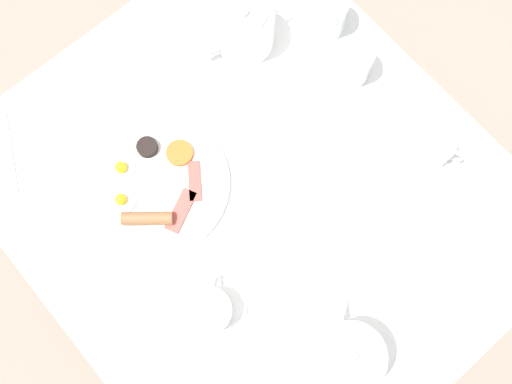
# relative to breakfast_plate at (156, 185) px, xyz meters

# --- Properties ---
(ground_plane) EXTENTS (8.00, 8.00, 0.00)m
(ground_plane) POSITION_rel_breakfast_plate_xyz_m (-0.15, 0.15, -0.77)
(ground_plane) COLOR gray
(table) EXTENTS (0.94, 1.07, 0.76)m
(table) POSITION_rel_breakfast_plate_xyz_m (-0.15, 0.15, -0.08)
(table) COLOR white
(table) RESTS_ON ground_plane
(breakfast_plate) EXTENTS (0.31, 0.31, 0.04)m
(breakfast_plate) POSITION_rel_breakfast_plate_xyz_m (0.00, 0.00, 0.00)
(breakfast_plate) COLOR white
(breakfast_plate) RESTS_ON table
(teapot_near) EXTENTS (0.22, 0.13, 0.13)m
(teapot_near) POSITION_rel_breakfast_plate_xyz_m (-0.36, -0.14, 0.05)
(teapot_near) COLOR white
(teapot_near) RESTS_ON table
(teapot_far) EXTENTS (0.13, 0.20, 0.13)m
(teapot_far) POSITION_rel_breakfast_plate_xyz_m (-0.06, 0.51, 0.05)
(teapot_far) COLOR white
(teapot_far) RESTS_ON table
(teacup_with_saucer_left) EXTENTS (0.14, 0.14, 0.07)m
(teacup_with_saucer_left) POSITION_rel_breakfast_plate_xyz_m (-0.49, 0.32, 0.02)
(teacup_with_saucer_left) COLOR white
(teacup_with_saucer_left) RESTS_ON table
(teacup_with_saucer_right) EXTENTS (0.14, 0.14, 0.07)m
(teacup_with_saucer_right) POSITION_rel_breakfast_plate_xyz_m (0.08, 0.28, 0.02)
(teacup_with_saucer_right) COLOR white
(teacup_with_saucer_right) RESTS_ON table
(water_glass_tall) EXTENTS (0.08, 0.08, 0.09)m
(water_glass_tall) POSITION_rel_breakfast_plate_xyz_m (-0.49, 0.08, 0.04)
(water_glass_tall) COLOR white
(water_glass_tall) RESTS_ON table
(water_glass_short) EXTENTS (0.08, 0.08, 0.10)m
(water_glass_short) POSITION_rel_breakfast_plate_xyz_m (-0.53, -0.05, 0.04)
(water_glass_short) COLOR white
(water_glass_short) RESTS_ON table
(napkin_folded) EXTENTS (0.16, 0.15, 0.01)m
(napkin_folded) POSITION_rel_breakfast_plate_xyz_m (-0.31, 0.41, -0.00)
(napkin_folded) COLOR white
(napkin_folded) RESTS_ON table
(fork_by_plate) EXTENTS (0.10, 0.17, 0.00)m
(fork_by_plate) POSITION_rel_breakfast_plate_xyz_m (0.19, -0.26, -0.01)
(fork_by_plate) COLOR silver
(fork_by_plate) RESTS_ON table
(knife_by_plate) EXTENTS (0.16, 0.15, 0.00)m
(knife_by_plate) POSITION_rel_breakfast_plate_xyz_m (-0.15, 0.24, -0.01)
(knife_by_plate) COLOR silver
(knife_by_plate) RESTS_ON table
(spoon_for_tea) EXTENTS (0.05, 0.16, 0.00)m
(spoon_for_tea) POSITION_rel_breakfast_plate_xyz_m (-0.17, -0.27, -0.01)
(spoon_for_tea) COLOR silver
(spoon_for_tea) RESTS_ON table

